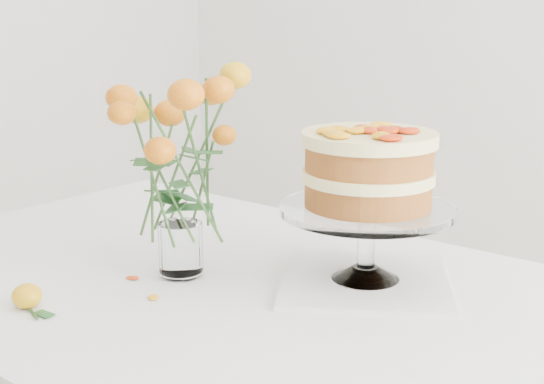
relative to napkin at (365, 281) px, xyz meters
The scene contains 7 objects.
table 0.28m from the napkin, 145.71° to the right, with size 1.43×0.93×0.76m.
napkin is the anchor object (origin of this frame).
cake_stand 0.19m from the napkin, ahead, with size 0.31×0.31×0.28m.
rose_vase 0.41m from the napkin, 147.40° to the right, with size 0.29×0.29×0.41m.
loose_rose_near 0.59m from the napkin, 129.71° to the right, with size 0.09×0.05×0.04m.
stray_petal_a 0.42m from the napkin, 143.68° to the right, with size 0.03×0.02×0.00m, color #FCA60F.
stray_petal_b 0.38m from the napkin, 129.72° to the right, with size 0.03×0.02×0.00m, color #FCA60F.
Camera 1 is at (0.90, -0.95, 1.25)m, focal length 50.00 mm.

